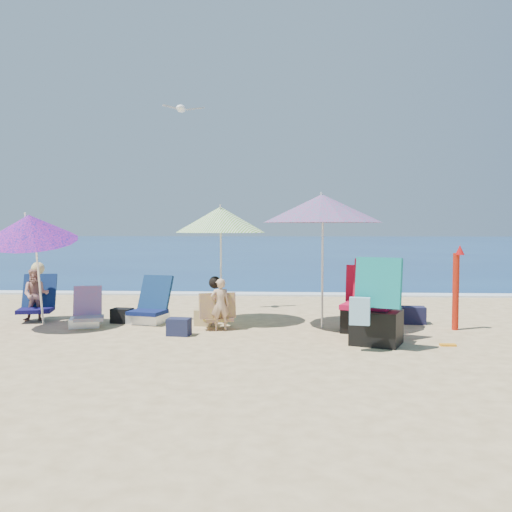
{
  "coord_description": "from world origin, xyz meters",
  "views": [
    {
      "loc": [
        0.14,
        -7.29,
        1.53
      ],
      "look_at": [
        -0.3,
        1.0,
        1.1
      ],
      "focal_mm": 38.59,
      "sensor_mm": 36.0,
      "label": 1
    }
  ],
  "objects_px": {
    "umbrella_blue": "(30,228)",
    "umbrella_striped": "(220,220)",
    "camp_chair_left": "(361,312)",
    "person_center": "(218,304)",
    "chair_rainbow": "(86,316)",
    "umbrella_turquoise": "(322,208)",
    "seagull": "(181,109)",
    "person_left": "(36,294)",
    "furled_umbrella": "(457,283)",
    "chair_navy": "(150,310)",
    "camp_chair_right": "(375,313)"
  },
  "relations": [
    {
      "from": "umbrella_blue",
      "to": "umbrella_striped",
      "type": "bearing_deg",
      "value": 14.42
    },
    {
      "from": "camp_chair_left",
      "to": "person_center",
      "type": "height_order",
      "value": "camp_chair_left"
    },
    {
      "from": "chair_rainbow",
      "to": "camp_chair_left",
      "type": "distance_m",
      "value": 4.19
    },
    {
      "from": "umbrella_turquoise",
      "to": "seagull",
      "type": "xyz_separation_m",
      "value": [
        -2.4,
        1.45,
        1.83
      ]
    },
    {
      "from": "umbrella_turquoise",
      "to": "person_left",
      "type": "relative_size",
      "value": 2.14
    },
    {
      "from": "chair_rainbow",
      "to": "umbrella_turquoise",
      "type": "bearing_deg",
      "value": 1.23
    },
    {
      "from": "furled_umbrella",
      "to": "seagull",
      "type": "relative_size",
      "value": 1.75
    },
    {
      "from": "umbrella_turquoise",
      "to": "furled_umbrella",
      "type": "xyz_separation_m",
      "value": [
        2.0,
        -0.05,
        -1.12
      ]
    },
    {
      "from": "person_left",
      "to": "seagull",
      "type": "height_order",
      "value": "seagull"
    },
    {
      "from": "furled_umbrella",
      "to": "chair_navy",
      "type": "relative_size",
      "value": 1.57
    },
    {
      "from": "furled_umbrella",
      "to": "camp_chair_left",
      "type": "distance_m",
      "value": 1.5
    },
    {
      "from": "umbrella_blue",
      "to": "seagull",
      "type": "xyz_separation_m",
      "value": [
        1.94,
        1.81,
        2.12
      ]
    },
    {
      "from": "chair_rainbow",
      "to": "camp_chair_left",
      "type": "relative_size",
      "value": 0.72
    },
    {
      "from": "chair_navy",
      "to": "camp_chair_left",
      "type": "bearing_deg",
      "value": -9.86
    },
    {
      "from": "chair_rainbow",
      "to": "seagull",
      "type": "bearing_deg",
      "value": 51.6
    },
    {
      "from": "chair_rainbow",
      "to": "seagull",
      "type": "distance_m",
      "value": 3.99
    },
    {
      "from": "camp_chair_left",
      "to": "umbrella_turquoise",
      "type": "bearing_deg",
      "value": 157.33
    },
    {
      "from": "furled_umbrella",
      "to": "person_left",
      "type": "height_order",
      "value": "furled_umbrella"
    },
    {
      "from": "umbrella_blue",
      "to": "chair_navy",
      "type": "bearing_deg",
      "value": 23.14
    },
    {
      "from": "umbrella_turquoise",
      "to": "chair_navy",
      "type": "relative_size",
      "value": 2.56
    },
    {
      "from": "chair_navy",
      "to": "seagull",
      "type": "distance_m",
      "value": 3.64
    },
    {
      "from": "umbrella_striped",
      "to": "person_center",
      "type": "distance_m",
      "value": 1.4
    },
    {
      "from": "camp_chair_left",
      "to": "camp_chair_right",
      "type": "xyz_separation_m",
      "value": [
        0.06,
        -0.9,
        0.13
      ]
    },
    {
      "from": "chair_navy",
      "to": "camp_chair_right",
      "type": "bearing_deg",
      "value": -23.73
    },
    {
      "from": "chair_rainbow",
      "to": "person_left",
      "type": "bearing_deg",
      "value": 154.22
    },
    {
      "from": "umbrella_turquoise",
      "to": "chair_rainbow",
      "type": "xyz_separation_m",
      "value": [
        -3.62,
        -0.08,
        -1.65
      ]
    },
    {
      "from": "chair_navy",
      "to": "camp_chair_right",
      "type": "xyz_separation_m",
      "value": [
        3.36,
        -1.47,
        0.22
      ]
    },
    {
      "from": "umbrella_striped",
      "to": "chair_rainbow",
      "type": "height_order",
      "value": "umbrella_striped"
    },
    {
      "from": "furled_umbrella",
      "to": "chair_navy",
      "type": "xyz_separation_m",
      "value": [
        -4.73,
        0.39,
        -0.5
      ]
    },
    {
      "from": "chair_rainbow",
      "to": "chair_navy",
      "type": "bearing_deg",
      "value": 24.89
    },
    {
      "from": "umbrella_turquoise",
      "to": "camp_chair_left",
      "type": "height_order",
      "value": "umbrella_turquoise"
    },
    {
      "from": "camp_chair_left",
      "to": "person_center",
      "type": "relative_size",
      "value": 1.23
    },
    {
      "from": "furled_umbrella",
      "to": "person_center",
      "type": "height_order",
      "value": "furled_umbrella"
    },
    {
      "from": "furled_umbrella",
      "to": "person_center",
      "type": "relative_size",
      "value": 1.61
    },
    {
      "from": "camp_chair_right",
      "to": "person_center",
      "type": "bearing_deg",
      "value": 157.36
    },
    {
      "from": "umbrella_striped",
      "to": "person_left",
      "type": "height_order",
      "value": "umbrella_striped"
    },
    {
      "from": "umbrella_turquoise",
      "to": "umbrella_blue",
      "type": "bearing_deg",
      "value": -175.31
    },
    {
      "from": "umbrella_blue",
      "to": "person_left",
      "type": "height_order",
      "value": "umbrella_blue"
    },
    {
      "from": "umbrella_turquoise",
      "to": "seagull",
      "type": "relative_size",
      "value": 2.84
    },
    {
      "from": "umbrella_turquoise",
      "to": "camp_chair_right",
      "type": "height_order",
      "value": "umbrella_turquoise"
    },
    {
      "from": "camp_chair_right",
      "to": "furled_umbrella",
      "type": "bearing_deg",
      "value": 38.44
    },
    {
      "from": "umbrella_turquoise",
      "to": "umbrella_striped",
      "type": "bearing_deg",
      "value": 167.38
    },
    {
      "from": "chair_navy",
      "to": "person_left",
      "type": "relative_size",
      "value": 0.84
    },
    {
      "from": "camp_chair_left",
      "to": "seagull",
      "type": "relative_size",
      "value": 1.33
    },
    {
      "from": "umbrella_striped",
      "to": "seagull",
      "type": "relative_size",
      "value": 2.6
    },
    {
      "from": "person_center",
      "to": "seagull",
      "type": "distance_m",
      "value": 3.77
    },
    {
      "from": "chair_navy",
      "to": "chair_rainbow",
      "type": "bearing_deg",
      "value": -155.11
    },
    {
      "from": "chair_navy",
      "to": "umbrella_turquoise",
      "type": "bearing_deg",
      "value": -7.0
    },
    {
      "from": "person_left",
      "to": "seagull",
      "type": "distance_m",
      "value": 4.04
    },
    {
      "from": "umbrella_striped",
      "to": "furled_umbrella",
      "type": "relative_size",
      "value": 1.49
    }
  ]
}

